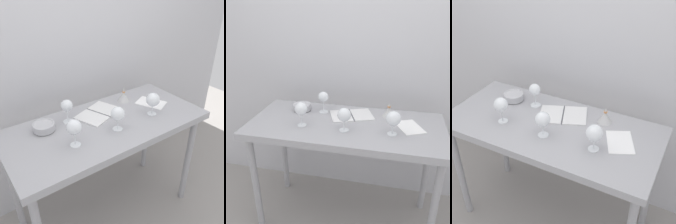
% 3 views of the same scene
% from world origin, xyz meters
% --- Properties ---
extents(ground_plane, '(6.00, 6.00, 0.00)m').
position_xyz_m(ground_plane, '(0.00, 0.00, 0.00)').
color(ground_plane, gray).
extents(back_wall, '(3.80, 0.04, 2.60)m').
position_xyz_m(back_wall, '(0.00, 0.49, 1.30)').
color(back_wall, '#BCBCC1').
rests_on(back_wall, ground_plane).
extents(steel_counter, '(1.40, 0.65, 0.90)m').
position_xyz_m(steel_counter, '(0.00, -0.01, 0.79)').
color(steel_counter, '#A0A0A5').
rests_on(steel_counter, ground_plane).
extents(wine_glass_far_left, '(0.08, 0.08, 0.17)m').
position_xyz_m(wine_glass_far_left, '(-0.21, 0.15, 1.02)').
color(wine_glass_far_left, white).
rests_on(wine_glass_far_left, steel_counter).
extents(wine_glass_near_center, '(0.09, 0.09, 0.16)m').
position_xyz_m(wine_glass_near_center, '(0.01, -0.12, 1.01)').
color(wine_glass_near_center, white).
rests_on(wine_glass_near_center, steel_counter).
extents(wine_glass_near_left, '(0.09, 0.09, 0.17)m').
position_xyz_m(wine_glass_near_left, '(-0.30, -0.11, 1.02)').
color(wine_glass_near_left, white).
rests_on(wine_glass_near_left, steel_counter).
extents(wine_glass_near_right, '(0.10, 0.10, 0.17)m').
position_xyz_m(wine_glass_near_right, '(0.33, -0.10, 1.01)').
color(wine_glass_near_right, white).
rests_on(wine_glass_near_right, steel_counter).
extents(open_notebook, '(0.37, 0.31, 0.01)m').
position_xyz_m(open_notebook, '(0.02, 0.13, 0.90)').
color(open_notebook, silver).
rests_on(open_notebook, steel_counter).
extents(tasting_sheet_upper, '(0.23, 0.26, 0.00)m').
position_xyz_m(tasting_sheet_upper, '(0.45, 0.03, 0.90)').
color(tasting_sheet_upper, white).
rests_on(tasting_sheet_upper, steel_counter).
extents(tasting_bowl, '(0.15, 0.15, 0.06)m').
position_xyz_m(tasting_bowl, '(-0.39, 0.14, 0.93)').
color(tasting_bowl, '#4C4C4C').
rests_on(tasting_bowl, steel_counter).
extents(decanter_funnel, '(0.10, 0.10, 0.12)m').
position_xyz_m(decanter_funnel, '(0.29, 0.18, 0.94)').
color(decanter_funnel, '#BEBEBE').
rests_on(decanter_funnel, steel_counter).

